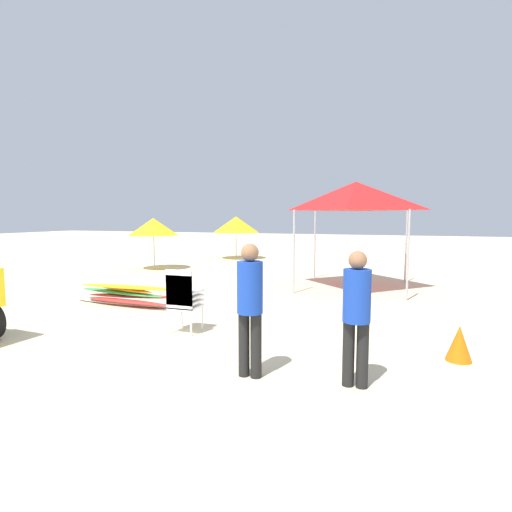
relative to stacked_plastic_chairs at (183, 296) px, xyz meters
name	(u,v)px	position (x,y,z in m)	size (l,w,h in m)	color
ground	(129,353)	(-0.25, -1.15, -0.65)	(80.00, 80.00, 0.00)	beige
stacked_plastic_chairs	(183,296)	(0.00, 0.00, 0.00)	(0.48, 0.48, 1.11)	white
surfboard_pile	(125,295)	(-2.34, 1.47, -0.42)	(2.78, 0.70, 0.48)	white
lifeguard_near_left	(357,310)	(3.00, -1.25, 0.27)	(0.32, 0.32, 1.61)	black
lifeguard_near_center	(250,301)	(1.74, -1.38, 0.31)	(0.32, 0.32, 1.67)	black
popup_canopy	(355,196)	(2.28, 5.54, 1.91)	(2.82, 2.82, 2.96)	#B2B2B7
beach_umbrella_left	(236,225)	(-3.78, 11.59, 0.96)	(2.15, 2.15, 1.99)	beige
beach_umbrella_mid	(153,227)	(-5.28, 7.06, 0.96)	(1.85, 1.85, 1.93)	beige
traffic_cone_near	(459,343)	(4.28, 0.10, -0.40)	(0.35, 0.35, 0.50)	orange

